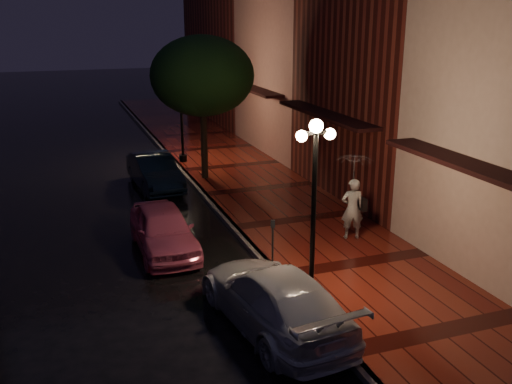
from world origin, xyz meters
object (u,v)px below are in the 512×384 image
object	(u,v)px
navy_car	(155,171)
parking_meter	(273,237)
street_tree	(203,78)
woman_with_umbrella	(354,183)
pink_car	(163,229)
silver_car	(274,298)
streetlamp_near	(314,199)
streetlamp_far	(181,109)

from	to	relation	value
navy_car	parking_meter	world-z (taller)	same
street_tree	woman_with_umbrella	world-z (taller)	street_tree
pink_car	parking_meter	bearing A→B (deg)	-39.58
pink_car	street_tree	bearing A→B (deg)	65.42
silver_car	pink_car	bearing A→B (deg)	-80.38
streetlamp_near	navy_car	xyz separation A→B (m)	(-1.90, 10.67, -1.91)
streetlamp_far	pink_car	size ratio (longest dim) A/B	1.08
pink_car	silver_car	bearing A→B (deg)	-74.01
streetlamp_far	woman_with_umbrella	bearing A→B (deg)	-76.17
pink_car	silver_car	world-z (taller)	silver_car
woman_with_umbrella	streetlamp_near	bearing A→B (deg)	63.26
streetlamp_near	woman_with_umbrella	distance (m)	4.07
streetlamp_near	woman_with_umbrella	xyz separation A→B (m)	(2.72, 2.94, -0.72)
streetlamp_near	streetlamp_far	world-z (taller)	same
navy_car	silver_car	bearing A→B (deg)	-91.14
streetlamp_near	pink_car	distance (m)	5.39
streetlamp_far	navy_car	distance (m)	4.28
street_tree	silver_car	distance (m)	12.48
streetlamp_near	streetlamp_far	distance (m)	14.00
streetlamp_near	pink_car	bearing A→B (deg)	123.73
pink_car	navy_car	bearing A→B (deg)	81.71
woman_with_umbrella	navy_car	bearing A→B (deg)	-43.13
street_tree	silver_car	size ratio (longest dim) A/B	1.20
navy_car	parking_meter	size ratio (longest dim) A/B	3.40
street_tree	streetlamp_near	bearing A→B (deg)	-91.35
streetlamp_far	parking_meter	bearing A→B (deg)	-90.96
streetlamp_far	silver_car	bearing A→B (deg)	-95.04
silver_car	woman_with_umbrella	xyz separation A→B (m)	(4.03, 3.82, 1.18)
pink_car	silver_car	distance (m)	5.28
streetlamp_near	navy_car	world-z (taller)	streetlamp_near
streetlamp_far	navy_car	xyz separation A→B (m)	(-1.90, -3.33, -1.91)
streetlamp_far	pink_car	world-z (taller)	streetlamp_far
street_tree	parking_meter	world-z (taller)	street_tree
pink_car	streetlamp_near	bearing A→B (deg)	-56.64
woman_with_umbrella	parking_meter	world-z (taller)	woman_with_umbrella
streetlamp_near	woman_with_umbrella	world-z (taller)	streetlamp_near
silver_car	streetlamp_far	bearing A→B (deg)	-101.78
navy_car	parking_meter	bearing A→B (deg)	-82.88
pink_car	silver_car	size ratio (longest dim) A/B	0.83
pink_car	navy_car	world-z (taller)	navy_car
streetlamp_far	navy_car	bearing A→B (deg)	-119.67
woman_with_umbrella	parking_meter	size ratio (longest dim) A/B	2.13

